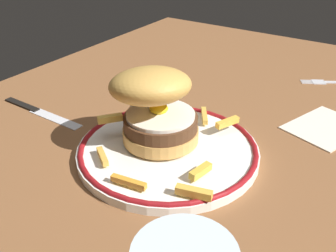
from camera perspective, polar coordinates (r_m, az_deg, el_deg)
name	(u,v)px	position (r cm, az deg, el deg)	size (l,w,h in cm)	color
ground_plane	(201,153)	(58.65, 4.86, -4.00)	(117.09, 89.01, 4.00)	brown
dinner_plate	(168,149)	(54.12, 0.00, -3.46)	(25.27, 25.27, 1.60)	white
burger	(155,104)	(52.09, -1.93, 3.22)	(15.85, 15.88, 11.78)	tan
fries_pile	(163,134)	(54.22, -0.72, -1.21)	(22.52, 20.79, 2.85)	gold
fork	(336,82)	(83.65, 23.49, 5.98)	(8.49, 13.11, 0.36)	silver
knife	(35,110)	(69.65, -18.98, 2.31)	(2.06, 18.03, 0.70)	black
napkin	(326,127)	(65.70, 22.23, -0.10)	(11.94, 9.09, 0.40)	silver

